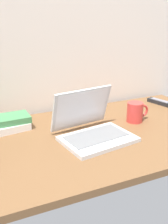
{
  "coord_description": "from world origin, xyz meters",
  "views": [
    {
      "loc": [
        -0.44,
        -1.05,
        0.58
      ],
      "look_at": [
        0.04,
        0.0,
        0.15
      ],
      "focal_mm": 44.25,
      "sensor_mm": 36.0,
      "label": 1
    }
  ],
  "objects_px": {
    "coffee_mug": "(135,112)",
    "book_stack": "(10,122)",
    "remote_control_near": "(160,102)",
    "laptop": "(92,128)",
    "remote_control_far": "(69,118)"
  },
  "relations": [
    {
      "from": "coffee_mug",
      "to": "book_stack",
      "type": "relative_size",
      "value": 0.66
    },
    {
      "from": "coffee_mug",
      "to": "remote_control_near",
      "type": "xyz_separation_m",
      "value": [
        0.3,
        0.17,
        -0.04
      ]
    },
    {
      "from": "laptop",
      "to": "coffee_mug",
      "type": "height_order",
      "value": "laptop"
    },
    {
      "from": "remote_control_near",
      "to": "coffee_mug",
      "type": "bearing_deg",
      "value": -150.41
    },
    {
      "from": "remote_control_far",
      "to": "book_stack",
      "type": "distance_m",
      "value": 0.3
    },
    {
      "from": "laptop",
      "to": "book_stack",
      "type": "distance_m",
      "value": 0.41
    },
    {
      "from": "remote_control_near",
      "to": "remote_control_far",
      "type": "height_order",
      "value": "same"
    },
    {
      "from": "coffee_mug",
      "to": "remote_control_far",
      "type": "xyz_separation_m",
      "value": [
        -0.31,
        0.16,
        -0.04
      ]
    },
    {
      "from": "coffee_mug",
      "to": "book_stack",
      "type": "height_order",
      "value": "coffee_mug"
    },
    {
      "from": "laptop",
      "to": "remote_control_far",
      "type": "height_order",
      "value": "laptop"
    },
    {
      "from": "remote_control_near",
      "to": "book_stack",
      "type": "height_order",
      "value": "book_stack"
    },
    {
      "from": "laptop",
      "to": "remote_control_near",
      "type": "distance_m",
      "value": 0.64
    },
    {
      "from": "laptop",
      "to": "remote_control_near",
      "type": "bearing_deg",
      "value": 22.84
    },
    {
      "from": "coffee_mug",
      "to": "remote_control_far",
      "type": "bearing_deg",
      "value": 152.83
    },
    {
      "from": "coffee_mug",
      "to": "remote_control_far",
      "type": "height_order",
      "value": "coffee_mug"
    }
  ]
}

